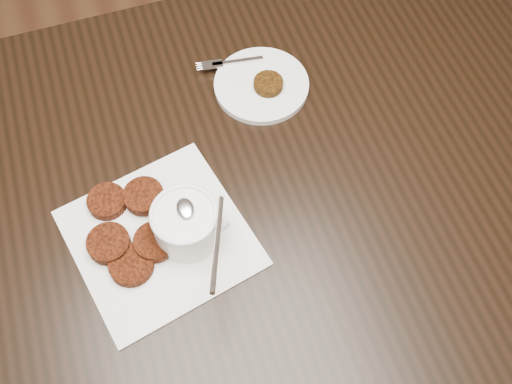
# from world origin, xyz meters

# --- Properties ---
(floor) EXTENTS (4.00, 4.00, 0.00)m
(floor) POSITION_xyz_m (0.00, 0.00, 0.00)
(floor) COLOR brown
(floor) RESTS_ON ground
(table) EXTENTS (1.47, 0.95, 0.75)m
(table) POSITION_xyz_m (-0.01, 0.13, 0.38)
(table) COLOR black
(table) RESTS_ON floor
(napkin) EXTENTS (0.31, 0.31, 0.00)m
(napkin) POSITION_xyz_m (-0.10, 0.09, 0.75)
(napkin) COLOR white
(napkin) RESTS_ON table
(sauce_ramekin) EXTENTS (0.17, 0.17, 0.14)m
(sauce_ramekin) POSITION_xyz_m (-0.05, 0.08, 0.82)
(sauce_ramekin) COLOR white
(sauce_ramekin) RESTS_ON napkin
(patty_cluster) EXTENTS (0.25, 0.25, 0.02)m
(patty_cluster) POSITION_xyz_m (-0.13, 0.11, 0.76)
(patty_cluster) COLOR maroon
(patty_cluster) RESTS_ON napkin
(plate_with_patty) EXTENTS (0.20, 0.20, 0.03)m
(plate_with_patty) POSITION_xyz_m (0.16, 0.32, 0.76)
(plate_with_patty) COLOR white
(plate_with_patty) RESTS_ON table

